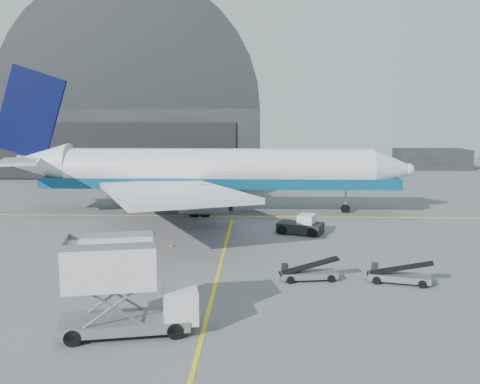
{
  "coord_description": "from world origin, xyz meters",
  "views": [
    {
      "loc": [
        2.91,
        -38.14,
        11.44
      ],
      "look_at": [
        1.22,
        8.22,
        4.5
      ],
      "focal_mm": 40.0,
      "sensor_mm": 36.0,
      "label": 1
    }
  ],
  "objects_px": {
    "catering_truck": "(123,288)",
    "belt_loader_b": "(399,276)",
    "pushback_tug": "(302,226)",
    "belt_loader_a": "(308,273)",
    "airliner": "(202,171)"
  },
  "relations": [
    {
      "from": "catering_truck",
      "to": "belt_loader_b",
      "type": "relative_size",
      "value": 1.69
    },
    {
      "from": "pushback_tug",
      "to": "belt_loader_b",
      "type": "distance_m",
      "value": 15.71
    },
    {
      "from": "catering_truck",
      "to": "belt_loader_a",
      "type": "bearing_deg",
      "value": 30.02
    },
    {
      "from": "airliner",
      "to": "catering_truck",
      "type": "xyz_separation_m",
      "value": [
        -0.42,
        -34.51,
        -2.31
      ]
    },
    {
      "from": "airliner",
      "to": "belt_loader_b",
      "type": "bearing_deg",
      "value": -58.01
    },
    {
      "from": "catering_truck",
      "to": "belt_loader_b",
      "type": "xyz_separation_m",
      "value": [
        16.43,
        8.89,
        -1.94
      ]
    },
    {
      "from": "airliner",
      "to": "pushback_tug",
      "type": "height_order",
      "value": "airliner"
    },
    {
      "from": "catering_truck",
      "to": "pushback_tug",
      "type": "relative_size",
      "value": 1.57
    },
    {
      "from": "catering_truck",
      "to": "belt_loader_b",
      "type": "distance_m",
      "value": 18.78
    },
    {
      "from": "airliner",
      "to": "belt_loader_b",
      "type": "height_order",
      "value": "airliner"
    },
    {
      "from": "airliner",
      "to": "pushback_tug",
      "type": "distance_m",
      "value": 15.71
    },
    {
      "from": "pushback_tug",
      "to": "belt_loader_a",
      "type": "bearing_deg",
      "value": -72.2
    },
    {
      "from": "airliner",
      "to": "catering_truck",
      "type": "bearing_deg",
      "value": -90.71
    },
    {
      "from": "pushback_tug",
      "to": "belt_loader_a",
      "type": "xyz_separation_m",
      "value": [
        -0.66,
        -14.32,
        -0.24
      ]
    },
    {
      "from": "pushback_tug",
      "to": "belt_loader_b",
      "type": "bearing_deg",
      "value": -49.44
    }
  ]
}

